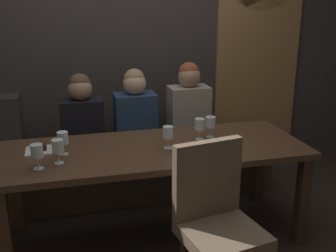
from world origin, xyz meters
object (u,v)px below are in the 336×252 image
at_px(chair_near_side, 216,214).
at_px(dessert_plate, 40,149).
at_px(banquette_bench, 139,173).
at_px(diner_redhead, 82,118).
at_px(diner_bearded, 135,113).
at_px(wine_glass_center_back, 58,147).
at_px(wine_glass_near_right, 63,139).
at_px(wine_glass_center_front, 37,152).
at_px(fork_on_table, 60,150).
at_px(dining_table, 155,158).
at_px(wine_glass_end_right, 200,125).
at_px(diner_far_end, 189,107).
at_px(wine_glass_far_left, 168,133).
at_px(wine_glass_far_right, 211,123).

distance_m(chair_near_side, dessert_plate, 1.33).
distance_m(banquette_bench, diner_redhead, 0.74).
distance_m(diner_bearded, wine_glass_center_back, 1.08).
xyz_separation_m(wine_glass_near_right, wine_glass_center_back, (-0.03, -0.16, 0.00)).
bearing_deg(chair_near_side, wine_glass_near_right, 139.08).
bearing_deg(dessert_plate, wine_glass_center_back, -63.99).
height_order(banquette_bench, wine_glass_center_back, wine_glass_center_back).
distance_m(chair_near_side, wine_glass_center_front, 1.17).
relative_size(dessert_plate, fork_on_table, 1.12).
xyz_separation_m(dining_table, wine_glass_end_right, (0.37, 0.08, 0.20)).
height_order(dining_table, chair_near_side, chair_near_side).
xyz_separation_m(diner_far_end, fork_on_table, (-1.15, -0.64, -0.08)).
height_order(diner_bearded, fork_on_table, diner_bearded).
bearing_deg(chair_near_side, diner_redhead, 115.58).
xyz_separation_m(dining_table, banquette_bench, (0.00, 0.70, -0.42)).
relative_size(banquette_bench, wine_glass_far_left, 15.24).
distance_m(wine_glass_far_right, wine_glass_far_left, 0.41).
relative_size(diner_far_end, fork_on_table, 4.59).
xyz_separation_m(diner_far_end, wine_glass_center_back, (-1.16, -0.87, 0.04)).
bearing_deg(diner_bearded, dessert_plate, -143.26).
distance_m(dining_table, wine_glass_far_left, 0.23).
distance_m(banquette_bench, wine_glass_far_right, 0.98).
height_order(wine_glass_near_right, wine_glass_center_front, same).
height_order(diner_far_end, wine_glass_far_left, diner_far_end).
bearing_deg(wine_glass_near_right, wine_glass_center_back, -102.06).
xyz_separation_m(banquette_bench, wine_glass_far_left, (0.09, -0.75, 0.63)).
bearing_deg(banquette_bench, wine_glass_far_right, -51.79).
relative_size(dining_table, fork_on_table, 12.94).
xyz_separation_m(chair_near_side, wine_glass_center_front, (-1.01, 0.52, 0.30)).
bearing_deg(dining_table, diner_redhead, 124.18).
bearing_deg(diner_redhead, wine_glass_end_right, -36.38).
bearing_deg(dessert_plate, diner_bearded, 36.74).
relative_size(wine_glass_far_right, wine_glass_center_front, 1.00).
relative_size(diner_redhead, diner_bearded, 0.97).
relative_size(wine_glass_center_front, fork_on_table, 0.96).
bearing_deg(wine_glass_end_right, chair_near_side, -101.60).
bearing_deg(wine_glass_center_front, wine_glass_center_back, 25.07).
distance_m(chair_near_side, wine_glass_near_right, 1.16).
distance_m(wine_glass_far_right, wine_glass_center_back, 1.17).
height_order(chair_near_side, fork_on_table, chair_near_side).
bearing_deg(wine_glass_center_front, wine_glass_near_right, 53.39).
bearing_deg(wine_glass_far_left, chair_near_side, -80.14).
bearing_deg(wine_glass_far_right, wine_glass_center_back, -167.56).
bearing_deg(wine_glass_far_left, banquette_bench, 96.66).
xyz_separation_m(dining_table, diner_far_end, (0.48, 0.73, 0.17)).
distance_m(diner_far_end, fork_on_table, 1.32).
bearing_deg(diner_far_end, banquette_bench, -176.43).
xyz_separation_m(chair_near_side, wine_glass_center_back, (-0.88, 0.58, 0.30)).
relative_size(wine_glass_end_right, wine_glass_far_left, 1.00).
distance_m(banquette_bench, wine_glass_center_back, 1.25).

